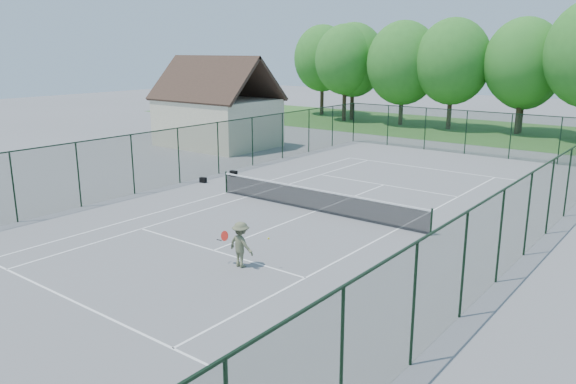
% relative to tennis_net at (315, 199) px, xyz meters
% --- Properties ---
extents(ground, '(140.00, 140.00, 0.00)m').
position_rel_tennis_net_xyz_m(ground, '(0.00, 0.00, -0.58)').
color(ground, gray).
rests_on(ground, ground).
extents(grass_far, '(80.00, 16.00, 0.01)m').
position_rel_tennis_net_xyz_m(grass_far, '(0.00, 30.00, -0.57)').
color(grass_far, '#396B29').
rests_on(grass_far, ground).
extents(court_lines, '(11.05, 23.85, 0.01)m').
position_rel_tennis_net_xyz_m(court_lines, '(0.00, 0.00, -0.57)').
color(court_lines, white).
rests_on(court_lines, ground).
extents(tennis_net, '(11.08, 0.08, 1.10)m').
position_rel_tennis_net_xyz_m(tennis_net, '(0.00, 0.00, 0.00)').
color(tennis_net, black).
rests_on(tennis_net, ground).
extents(fence_enclosure, '(18.05, 36.05, 3.02)m').
position_rel_tennis_net_xyz_m(fence_enclosure, '(0.00, 0.00, 0.98)').
color(fence_enclosure, '#15311C').
rests_on(fence_enclosure, ground).
extents(utility_building, '(8.60, 6.27, 6.63)m').
position_rel_tennis_net_xyz_m(utility_building, '(-16.00, 10.00, 2.54)').
color(utility_building, beige).
rests_on(utility_building, ground).
extents(tree_line_far, '(39.40, 6.40, 9.70)m').
position_rel_tennis_net_xyz_m(tree_line_far, '(0.00, 30.00, 5.42)').
color(tree_line_far, '#3E2B1E').
rests_on(tree_line_far, ground).
extents(sports_bag_a, '(0.40, 0.29, 0.29)m').
position_rel_tennis_net_xyz_m(sports_bag_a, '(-8.06, 0.83, -0.43)').
color(sports_bag_a, black).
rests_on(sports_bag_a, ground).
extents(sports_bag_b, '(0.42, 0.28, 0.31)m').
position_rel_tennis_net_xyz_m(sports_bag_b, '(-7.85, 3.03, -0.42)').
color(sports_bag_b, black).
rests_on(sports_bag_b, ground).
extents(tennis_player, '(1.77, 0.83, 1.56)m').
position_rel_tennis_net_xyz_m(tennis_player, '(1.84, -6.92, 0.21)').
color(tennis_player, '#626647').
rests_on(tennis_player, ground).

